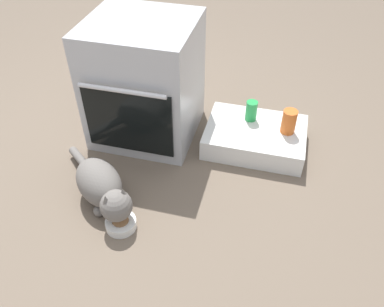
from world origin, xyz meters
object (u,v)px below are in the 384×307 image
Objects in this scene: oven at (144,81)px; sauce_jar at (289,122)px; cat at (102,187)px; soda_can at (251,111)px; pantry_cabinet at (255,137)px; food_bowl at (121,223)px.

oven is 0.84m from sauce_jar.
oven is 1.29× the size of cat.
sauce_jar is 0.23m from soda_can.
pantry_cabinet is 0.92m from cat.
sauce_jar is at bearing -16.39° from soda_can.
oven is at bearing 99.15° from food_bowl.
cat is (-0.67, -0.63, 0.05)m from pantry_cabinet.
oven is 4.69× the size of food_bowl.
pantry_cabinet is 0.92m from food_bowl.
oven is at bearing -177.78° from sauce_jar.
cat is 0.95m from soda_can.
oven reaches higher than pantry_cabinet.
soda_can is at bearing 90.84° from cat.
cat is at bearing -130.99° from soda_can.
oven reaches higher than soda_can.
food_bowl is at bearing -125.04° from pantry_cabinet.
cat is (-0.02, -0.62, -0.23)m from oven.
pantry_cabinet is 4.70× the size of soda_can.
food_bowl is (0.12, -0.74, -0.32)m from oven.
oven is 0.71m from pantry_cabinet.
food_bowl is 0.27× the size of cat.
food_bowl is 0.98m from soda_can.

